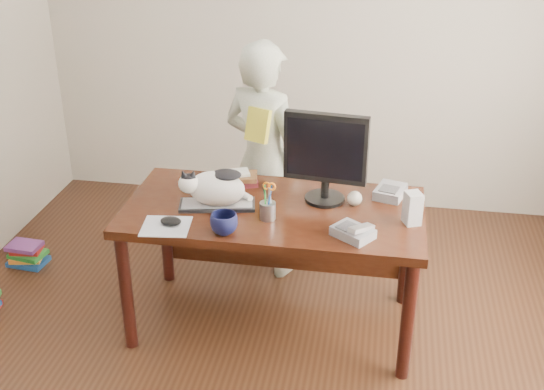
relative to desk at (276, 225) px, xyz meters
The scene contains 17 objects.
room 1.01m from the desk, 90.00° to the right, with size 4.50×4.50×4.50m.
desk is the anchor object (origin of this frame).
keyboard 0.36m from the desk, 158.66° to the right, with size 0.43×0.23×0.02m.
cat 0.43m from the desk, 158.71° to the right, with size 0.39×0.25×0.22m.
monitor 0.50m from the desk, ahead, with size 0.45×0.24×0.50m.
pen_cup 0.29m from the desk, 92.44° to the right, with size 0.09×0.09×0.21m.
mousepad 0.65m from the desk, 142.84° to the right, with size 0.26×0.25×0.01m.
mouse 0.63m from the desk, 143.20° to the right, with size 0.12×0.08×0.04m.
coffee_mug 0.48m from the desk, 116.49° to the right, with size 0.14×0.14×0.11m, color black.
phone 0.57m from the desk, 36.05° to the right, with size 0.24×0.22×0.09m.
speaker 0.77m from the desk, ahead, with size 0.10×0.11×0.17m.
baseball 0.46m from the desk, ahead, with size 0.08×0.08×0.08m.
book_stack 0.35m from the desk, 142.38° to the left, with size 0.24×0.20×0.08m.
calculator 0.66m from the desk, 15.28° to the left, with size 0.19×0.23×0.06m.
person 0.57m from the desk, 107.52° to the left, with size 0.55×0.36×1.51m, color beige.
held_book 0.59m from the desk, 115.03° to the left, with size 0.16×0.14×0.20m.
book_pile_b 1.82m from the desk, behind, with size 0.26×0.20×0.15m.
Camera 1 is at (0.54, -2.59, 2.43)m, focal length 45.00 mm.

